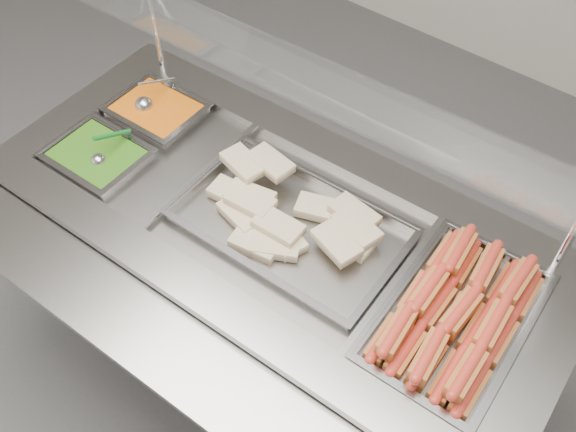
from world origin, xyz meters
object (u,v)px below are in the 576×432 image
Objects in this scene: pan_wraps at (291,228)px; ladle at (145,104)px; serving_spoon at (101,156)px; sneeze_guard at (319,84)px; steam_counter at (277,292)px; pan_hotdogs at (454,323)px.

ladle is at bearing 172.80° from pan_wraps.
pan_wraps is 3.81× the size of serving_spoon.
pan_wraps is (0.07, -0.20, -0.37)m from sneeze_guard.
steam_counter is at bearing -8.05° from ladle.
sneeze_guard is 0.42m from pan_wraps.
sneeze_guard is at bearing 33.67° from serving_spoon.
serving_spoon is at bearing -164.74° from pan_wraps.
pan_wraps is at bearing -71.91° from sneeze_guard.
sneeze_guard is 2.38× the size of pan_wraps.
steam_counter is 2.75× the size of pan_wraps.
pan_wraps is 0.71m from ladle.
sneeze_guard reaches higher than steam_counter.
steam_counter is at bearing 16.44° from serving_spoon.
sneeze_guard is at bearing 10.07° from ladle.
ladle reaches higher than pan_wraps.
pan_hotdogs is 1.17m from serving_spoon.
ladle is (-1.23, 0.06, 0.05)m from pan_hotdogs.
sneeze_guard reaches higher than ladle.
serving_spoon is at bearing -73.24° from ladle.
steam_counter is 0.73m from serving_spoon.
pan_wraps is (-0.53, -0.03, 0.01)m from pan_hotdogs.
serving_spoon is (0.08, -0.26, 0.00)m from ladle.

